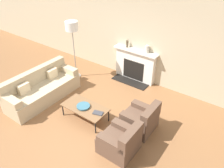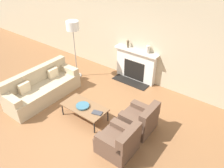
% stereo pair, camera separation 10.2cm
% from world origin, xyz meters
% --- Properties ---
extents(ground_plane, '(18.00, 18.00, 0.00)m').
position_xyz_m(ground_plane, '(0.00, 0.00, 0.00)').
color(ground_plane, brown).
extents(wall_back, '(18.00, 0.06, 2.90)m').
position_xyz_m(wall_back, '(0.00, 2.91, 1.45)').
color(wall_back, '#BCAD8E').
rests_on(wall_back, ground_plane).
extents(fireplace, '(1.51, 0.59, 1.07)m').
position_xyz_m(fireplace, '(-0.20, 2.77, 0.52)').
color(fireplace, silver).
rests_on(fireplace, ground_plane).
extents(couch, '(0.82, 2.23, 0.88)m').
position_xyz_m(couch, '(-1.82, 0.22, 0.33)').
color(couch, tan).
rests_on(couch, ground_plane).
extents(armchair_near, '(0.77, 0.73, 0.77)m').
position_xyz_m(armchair_near, '(1.15, -0.07, 0.29)').
color(armchair_near, brown).
rests_on(armchair_near, ground_plane).
extents(armchair_far, '(0.77, 0.73, 0.77)m').
position_xyz_m(armchair_far, '(1.15, 0.80, 0.29)').
color(armchair_far, brown).
rests_on(armchair_far, ground_plane).
extents(coffee_table, '(1.20, 0.62, 0.38)m').
position_xyz_m(coffee_table, '(-0.21, 0.29, 0.35)').
color(coffee_table, brown).
rests_on(coffee_table, ground_plane).
extents(bowl, '(0.34, 0.34, 0.05)m').
position_xyz_m(bowl, '(-0.23, 0.26, 0.41)').
color(bowl, '#38667A').
rests_on(bowl, coffee_table).
extents(book, '(0.28, 0.22, 0.02)m').
position_xyz_m(book, '(0.23, 0.29, 0.39)').
color(book, '#38383D').
rests_on(book, coffee_table).
extents(floor_lamp, '(0.40, 0.40, 1.93)m').
position_xyz_m(floor_lamp, '(-1.92, 1.74, 1.67)').
color(floor_lamp, gray).
rests_on(floor_lamp, ground_plane).
extents(mantel_vase_left, '(0.08, 0.08, 0.24)m').
position_xyz_m(mantel_vase_left, '(-0.54, 2.78, 1.19)').
color(mantel_vase_left, brown).
rests_on(mantel_vase_left, fireplace).
extents(mantel_vase_center_left, '(0.12, 0.12, 0.24)m').
position_xyz_m(mantel_vase_center_left, '(0.18, 2.78, 1.19)').
color(mantel_vase_center_left, beige).
rests_on(mantel_vase_center_left, fireplace).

